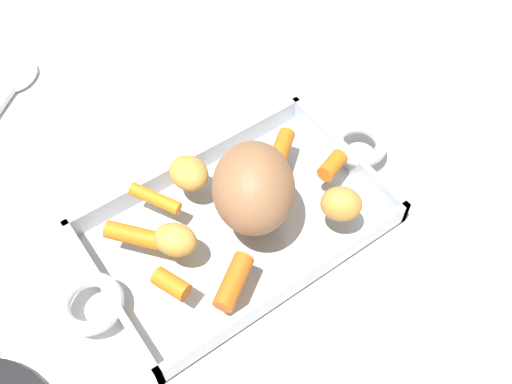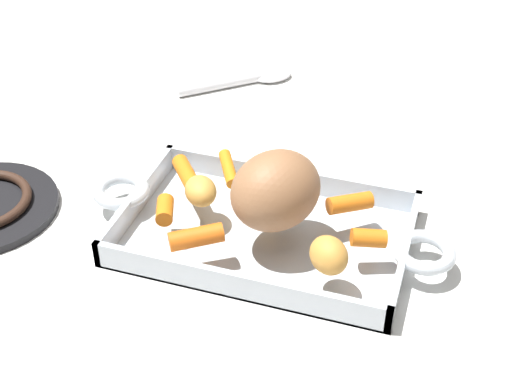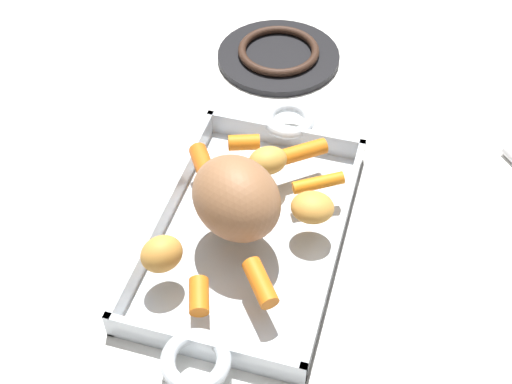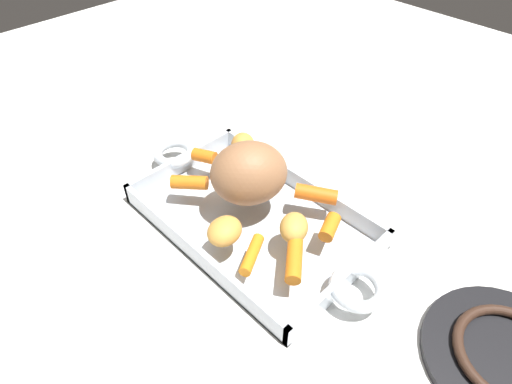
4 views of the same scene
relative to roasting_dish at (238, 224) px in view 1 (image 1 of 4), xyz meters
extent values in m
plane|color=white|center=(0.00, 0.00, -0.01)|extent=(2.04, 2.04, 0.00)
cube|color=silver|center=(0.00, 0.00, -0.01)|extent=(0.36, 0.23, 0.01)
cube|color=silver|center=(0.00, 0.11, 0.01)|extent=(0.36, 0.01, 0.04)
cube|color=silver|center=(0.00, -0.11, 0.01)|extent=(0.36, 0.01, 0.04)
cube|color=silver|center=(0.18, 0.00, 0.01)|extent=(0.01, 0.23, 0.04)
cube|color=silver|center=(-0.18, 0.00, 0.01)|extent=(0.01, 0.23, 0.04)
torus|color=silver|center=(0.20, 0.00, 0.02)|extent=(0.07, 0.07, 0.02)
torus|color=silver|center=(-0.20, 0.00, 0.02)|extent=(0.07, 0.07, 0.02)
ellipsoid|color=#9B6945|center=(-0.02, 0.01, 0.07)|extent=(0.14, 0.15, 0.10)
cylinder|color=orange|center=(0.12, 0.04, 0.04)|extent=(0.03, 0.05, 0.02)
cylinder|color=orange|center=(0.12, -0.04, 0.04)|extent=(0.06, 0.07, 0.02)
cylinder|color=orange|center=(-0.13, 0.02, 0.04)|extent=(0.05, 0.03, 0.03)
cylinder|color=orange|center=(0.07, -0.07, 0.03)|extent=(0.05, 0.07, 0.02)
cylinder|color=orange|center=(-0.10, -0.04, 0.04)|extent=(0.06, 0.05, 0.03)
cylinder|color=orange|center=(0.06, 0.08, 0.04)|extent=(0.07, 0.05, 0.03)
ellipsoid|color=gold|center=(-0.10, 0.07, 0.05)|extent=(0.06, 0.06, 0.04)
ellipsoid|color=gold|center=(0.08, 0.00, 0.04)|extent=(0.06, 0.06, 0.03)
ellipsoid|color=gold|center=(0.02, -0.07, 0.04)|extent=(0.05, 0.06, 0.03)
ellipsoid|color=white|center=(0.12, -0.42, -0.01)|extent=(0.08, 0.08, 0.01)
camera|label=1|loc=(0.21, 0.32, 0.60)|focal=40.42mm
camera|label=2|loc=(-0.21, 0.68, 0.59)|focal=51.53mm
camera|label=3|loc=(-0.52, -0.16, 0.65)|focal=47.66mm
camera|label=4|loc=(0.33, -0.32, 0.48)|focal=30.15mm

